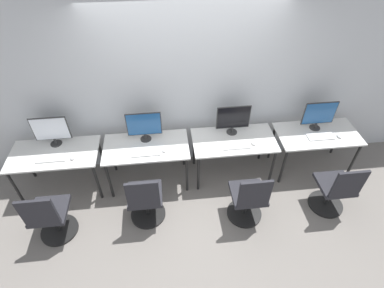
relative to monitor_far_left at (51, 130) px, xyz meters
The scene contains 22 objects.
ground_plane 2.18m from the monitor_far_left, 15.11° to the right, with size 20.00×20.00×0.00m, color slate.
wall_back 1.96m from the monitor_far_left, ahead, with size 12.00×0.05×2.80m.
desk_far_left 0.38m from the monitor_far_left, 90.00° to the right, with size 1.20×0.64×0.70m.
monitor_far_left is the anchor object (origin of this frame).
keyboard_far_left 0.39m from the monitor_far_left, 90.00° to the right, with size 0.39×0.15×0.02m.
mouse_far_left 0.49m from the monitor_far_left, 49.31° to the right, with size 0.06×0.09×0.03m.
office_chair_far_left 1.17m from the monitor_far_left, 87.26° to the right, with size 0.48×0.48×0.91m.
desk_left 1.32m from the monitor_far_left, ahead, with size 1.20×0.64×0.70m.
monitor_left 1.26m from the monitor_far_left, ahead, with size 0.49×0.16×0.46m.
keyboard_left 1.33m from the monitor_far_left, 14.77° to the right, with size 0.39×0.15×0.02m.
mouse_left 1.56m from the monitor_far_left, 11.75° to the right, with size 0.06×0.09×0.03m.
office_chair_left 1.62m from the monitor_far_left, 36.20° to the right, with size 0.48×0.48×0.91m.
desk_right 2.55m from the monitor_far_left, ahead, with size 1.20×0.64×0.70m.
monitor_right 2.52m from the monitor_far_left, ahead, with size 0.49×0.16×0.46m.
keyboard_right 2.55m from the monitor_far_left, ahead, with size 0.39×0.15×0.02m.
mouse_right 2.80m from the monitor_far_left, ahead, with size 0.06×0.09×0.03m.
office_chair_right 2.82m from the monitor_far_left, 21.92° to the right, with size 0.48×0.48×0.91m.
desk_far_right 3.80m from the monitor_far_left, ahead, with size 1.20×0.64×0.70m.
monitor_far_right 3.78m from the monitor_far_left, ahead, with size 0.49×0.16×0.46m.
keyboard_far_right 3.80m from the monitor_far_left, ahead, with size 0.39×0.15×0.02m.
mouse_far_right 4.07m from the monitor_far_left, ahead, with size 0.06×0.09×0.03m.
office_chair_far_right 3.93m from the monitor_far_left, 15.03° to the right, with size 0.48×0.48×0.91m.
Camera 1 is at (-0.33, -2.82, 3.55)m, focal length 28.00 mm.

